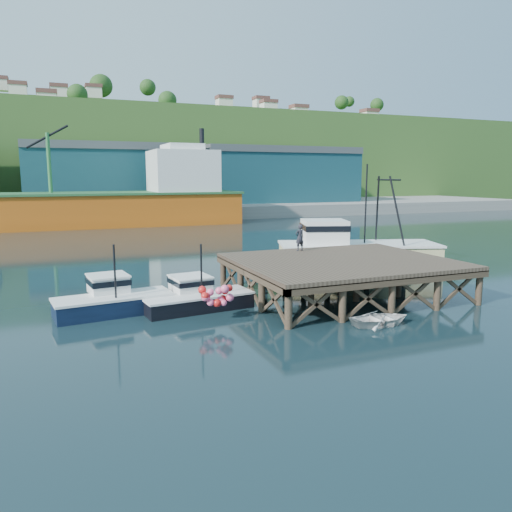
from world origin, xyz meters
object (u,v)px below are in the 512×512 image
boat_navy (112,299)px  trawler (355,249)px  boat_black (196,297)px  dinghy (381,319)px  dockworker (300,238)px

boat_navy → trawler: (18.02, 5.38, 0.87)m
boat_black → trawler: bearing=17.5°
dinghy → dockworker: size_ratio=1.70×
boat_black → dinghy: 9.46m
boat_black → dinghy: boat_black is taller
boat_black → dockworker: size_ratio=3.46×
trawler → dinghy: trawler is taller
boat_navy → trawler: size_ratio=0.49×
boat_navy → dinghy: bearing=-38.3°
boat_black → trawler: trawler is taller
boat_navy → dockworker: dockworker is taller
boat_black → dockworker: (7.94, 3.67, 2.33)m
boat_navy → dinghy: (11.38, -6.92, -0.43)m
boat_navy → dockworker: 12.63m
boat_black → boat_navy: bearing=162.3°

